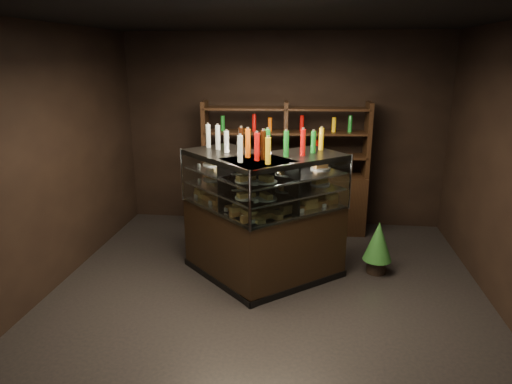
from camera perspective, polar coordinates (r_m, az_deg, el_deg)
ground at (r=5.37m, az=1.31°, el=-12.78°), size 5.00×5.00×0.00m
room_shell at (r=4.72m, az=1.46°, el=8.17°), size 5.02×5.02×3.01m
display_case at (r=5.52m, az=0.59°, el=-5.91°), size 2.09×1.51×1.55m
food_display at (r=5.31m, az=0.60°, el=0.16°), size 1.66×1.02×0.47m
bottles_top at (r=5.19m, az=0.64°, el=6.11°), size 1.48×0.88×0.30m
potted_conifer at (r=5.89m, az=15.04°, el=-5.85°), size 0.36×0.36×0.77m
back_shelving at (r=7.01m, az=3.59°, el=-0.18°), size 2.48×0.57×2.00m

